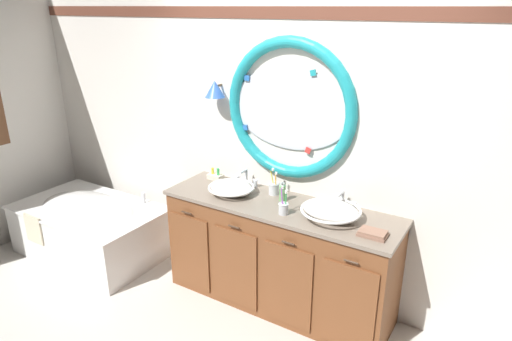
{
  "coord_description": "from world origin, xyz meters",
  "views": [
    {
      "loc": [
        1.54,
        -2.52,
        2.37
      ],
      "look_at": [
        -0.18,
        0.25,
        1.16
      ],
      "focal_mm": 31.23,
      "sensor_mm": 36.0,
      "label": 1
    }
  ],
  "objects_px": {
    "sink_basin_right": "(331,210)",
    "folded_hand_towel": "(373,233)",
    "sink_basin_left": "(231,187)",
    "toothbrush_holder_right": "(283,208)",
    "soap_dispenser": "(282,192)",
    "toiletry_basket": "(216,176)",
    "toothbrush_holder_left": "(274,188)",
    "bathtub": "(90,225)"
  },
  "relations": [
    {
      "from": "toothbrush_holder_left",
      "to": "sink_basin_left",
      "type": "bearing_deg",
      "value": -150.03
    },
    {
      "from": "sink_basin_left",
      "to": "toiletry_basket",
      "type": "xyz_separation_m",
      "value": [
        -0.31,
        0.2,
        -0.03
      ]
    },
    {
      "from": "sink_basin_right",
      "to": "folded_hand_towel",
      "type": "bearing_deg",
      "value": -14.25
    },
    {
      "from": "toothbrush_holder_right",
      "to": "toiletry_basket",
      "type": "bearing_deg",
      "value": 160.26
    },
    {
      "from": "bathtub",
      "to": "toothbrush_holder_right",
      "type": "distance_m",
      "value": 2.2
    },
    {
      "from": "sink_basin_right",
      "to": "folded_hand_towel",
      "type": "xyz_separation_m",
      "value": [
        0.34,
        -0.09,
        -0.05
      ]
    },
    {
      "from": "toothbrush_holder_left",
      "to": "folded_hand_towel",
      "type": "xyz_separation_m",
      "value": [
        0.92,
        -0.26,
        -0.04
      ]
    },
    {
      "from": "soap_dispenser",
      "to": "toothbrush_holder_right",
      "type": "bearing_deg",
      "value": -59.38
    },
    {
      "from": "sink_basin_right",
      "to": "soap_dispenser",
      "type": "relative_size",
      "value": 2.75
    },
    {
      "from": "toothbrush_holder_right",
      "to": "folded_hand_towel",
      "type": "bearing_deg",
      "value": 2.01
    },
    {
      "from": "sink_basin_left",
      "to": "toothbrush_holder_right",
      "type": "bearing_deg",
      "value": -11.42
    },
    {
      "from": "bathtub",
      "to": "toiletry_basket",
      "type": "height_order",
      "value": "toiletry_basket"
    },
    {
      "from": "soap_dispenser",
      "to": "toiletry_basket",
      "type": "relative_size",
      "value": 1.18
    },
    {
      "from": "toiletry_basket",
      "to": "toothbrush_holder_left",
      "type": "bearing_deg",
      "value": -2.05
    },
    {
      "from": "bathtub",
      "to": "sink_basin_left",
      "type": "bearing_deg",
      "value": 9.51
    },
    {
      "from": "sink_basin_left",
      "to": "toothbrush_holder_right",
      "type": "xyz_separation_m",
      "value": [
        0.55,
        -0.11,
        -0.0
      ]
    },
    {
      "from": "folded_hand_towel",
      "to": "soap_dispenser",
      "type": "bearing_deg",
      "value": 166.89
    },
    {
      "from": "sink_basin_right",
      "to": "toothbrush_holder_right",
      "type": "relative_size",
      "value": 1.97
    },
    {
      "from": "bathtub",
      "to": "soap_dispenser",
      "type": "height_order",
      "value": "soap_dispenser"
    },
    {
      "from": "toiletry_basket",
      "to": "sink_basin_left",
      "type": "bearing_deg",
      "value": -32.49
    },
    {
      "from": "sink_basin_left",
      "to": "toothbrush_holder_left",
      "type": "bearing_deg",
      "value": 29.97
    },
    {
      "from": "folded_hand_towel",
      "to": "toiletry_basket",
      "type": "distance_m",
      "value": 1.56
    },
    {
      "from": "sink_basin_right",
      "to": "toiletry_basket",
      "type": "bearing_deg",
      "value": 170.58
    },
    {
      "from": "bathtub",
      "to": "soap_dispenser",
      "type": "bearing_deg",
      "value": 10.27
    },
    {
      "from": "sink_basin_left",
      "to": "folded_hand_towel",
      "type": "xyz_separation_m",
      "value": [
        1.22,
        -0.09,
        -0.04
      ]
    },
    {
      "from": "sink_basin_left",
      "to": "soap_dispenser",
      "type": "height_order",
      "value": "soap_dispenser"
    },
    {
      "from": "sink_basin_right",
      "to": "folded_hand_towel",
      "type": "relative_size",
      "value": 2.3
    },
    {
      "from": "sink_basin_right",
      "to": "sink_basin_left",
      "type": "bearing_deg",
      "value": 180.0
    },
    {
      "from": "toothbrush_holder_left",
      "to": "toothbrush_holder_right",
      "type": "xyz_separation_m",
      "value": [
        0.25,
        -0.29,
        -0.0
      ]
    },
    {
      "from": "toothbrush_holder_left",
      "to": "toiletry_basket",
      "type": "relative_size",
      "value": 1.66
    },
    {
      "from": "toothbrush_holder_right",
      "to": "folded_hand_towel",
      "type": "height_order",
      "value": "toothbrush_holder_right"
    },
    {
      "from": "toiletry_basket",
      "to": "toothbrush_holder_right",
      "type": "bearing_deg",
      "value": -19.74
    },
    {
      "from": "bathtub",
      "to": "soap_dispenser",
      "type": "relative_size",
      "value": 9.13
    },
    {
      "from": "toothbrush_holder_left",
      "to": "soap_dispenser",
      "type": "xyz_separation_m",
      "value": [
        0.12,
        -0.08,
        0.02
      ]
    },
    {
      "from": "soap_dispenser",
      "to": "folded_hand_towel",
      "type": "relative_size",
      "value": 0.84
    },
    {
      "from": "soap_dispenser",
      "to": "folded_hand_towel",
      "type": "bearing_deg",
      "value": -13.11
    },
    {
      "from": "sink_basin_left",
      "to": "sink_basin_right",
      "type": "bearing_deg",
      "value": -0.0
    },
    {
      "from": "bathtub",
      "to": "toothbrush_holder_left",
      "type": "xyz_separation_m",
      "value": [
        1.85,
        0.44,
        0.65
      ]
    },
    {
      "from": "bathtub",
      "to": "sink_basin_left",
      "type": "height_order",
      "value": "sink_basin_left"
    },
    {
      "from": "toothbrush_holder_right",
      "to": "folded_hand_towel",
      "type": "distance_m",
      "value": 0.67
    },
    {
      "from": "sink_basin_left",
      "to": "toothbrush_holder_left",
      "type": "height_order",
      "value": "toothbrush_holder_left"
    },
    {
      "from": "sink_basin_right",
      "to": "folded_hand_towel",
      "type": "height_order",
      "value": "sink_basin_right"
    }
  ]
}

